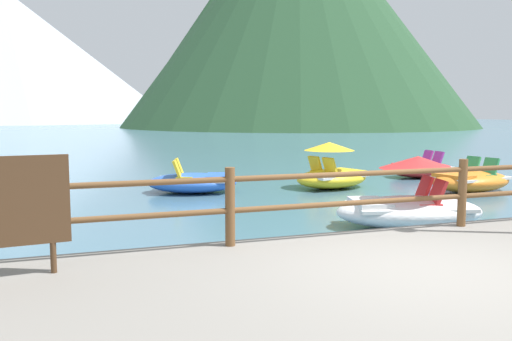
% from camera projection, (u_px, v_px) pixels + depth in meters
% --- Properties ---
extents(ground_plane, '(200.00, 200.00, 0.00)m').
position_uv_depth(ground_plane, '(115.00, 137.00, 43.18)').
color(ground_plane, '#477084').
extents(dock_railing, '(23.92, 0.12, 0.95)m').
position_uv_depth(dock_railing, '(356.00, 192.00, 6.98)').
color(dock_railing, brown).
rests_on(dock_railing, promenade_dock).
extents(sign_board, '(1.18, 0.16, 1.19)m').
position_uv_depth(sign_board, '(5.00, 204.00, 5.15)').
color(sign_board, silver).
rests_on(sign_board, promenade_dock).
extents(pedal_boat_0, '(2.18, 1.36, 0.81)m').
position_uv_depth(pedal_boat_0, '(422.00, 169.00, 16.52)').
color(pedal_boat_0, red).
rests_on(pedal_boat_0, ground).
extents(pedal_boat_1, '(2.83, 1.98, 1.25)m').
position_uv_depth(pedal_boat_1, '(410.00, 204.00, 9.36)').
color(pedal_boat_1, white).
rests_on(pedal_boat_1, ground).
extents(pedal_boat_2, '(2.51, 1.96, 0.84)m').
position_uv_depth(pedal_boat_2, '(193.00, 182.00, 13.41)').
color(pedal_boat_2, blue).
rests_on(pedal_boat_2, ground).
extents(pedal_boat_3, '(2.41, 1.91, 1.22)m').
position_uv_depth(pedal_boat_3, '(332.00, 172.00, 14.17)').
color(pedal_boat_3, yellow).
rests_on(pedal_boat_3, ground).
extents(pedal_boat_5, '(2.48, 1.73, 0.86)m').
position_uv_depth(pedal_boat_5, '(471.00, 181.00, 13.53)').
color(pedal_boat_5, orange).
rests_on(pedal_boat_5, ground).
extents(cliff_headland, '(47.12, 47.12, 31.40)m').
position_uv_depth(cliff_headland, '(285.00, 16.00, 72.20)').
color(cliff_headland, '#284C2D').
rests_on(cliff_headland, ground).
extents(distant_peak, '(66.10, 66.10, 25.82)m').
position_uv_depth(distant_peak, '(4.00, 55.00, 104.39)').
color(distant_peak, '#A8B2C1').
rests_on(distant_peak, ground).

